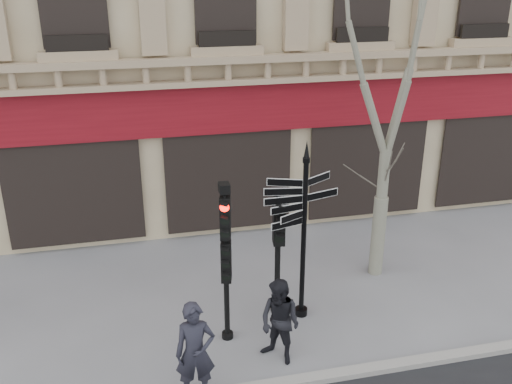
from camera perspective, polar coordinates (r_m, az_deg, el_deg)
ground at (r=11.92m, az=1.87°, el=-14.39°), size 80.00×80.00×0.00m
kerb at (r=10.83m, az=3.88°, el=-18.41°), size 80.00×0.25×0.12m
fingerpost at (r=11.37m, az=4.91°, el=-1.06°), size 1.78×1.78×3.92m
traffic_signal_main at (r=10.82m, az=-3.07°, el=-5.26°), size 0.42×0.35×3.36m
traffic_signal_secondary at (r=11.79m, az=2.21°, el=-4.11°), size 0.50×0.39×2.70m
plane_tree at (r=12.65m, az=13.74°, el=13.93°), size 2.91×2.91×7.72m
pedestrian_a at (r=10.07m, az=-6.10°, el=-15.67°), size 0.71×0.50×1.88m
pedestrian_b at (r=10.88m, az=2.41°, el=-12.86°), size 1.03×1.06×1.71m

